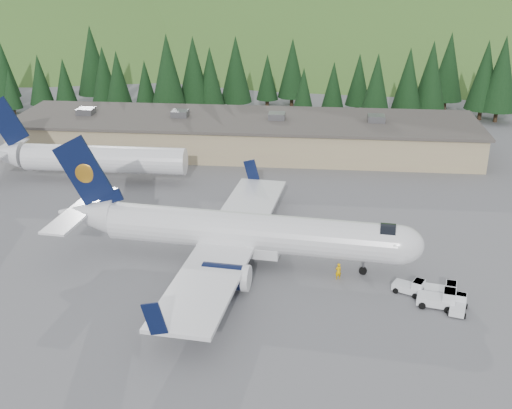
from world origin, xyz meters
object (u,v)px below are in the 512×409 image
(airliner, at_px, (239,233))
(second_airliner, at_px, (83,158))
(baggage_tug_b, at_px, (411,287))
(baggage_tug_c, at_px, (458,305))
(terminal_building, at_px, (244,134))
(baggage_tug_a, at_px, (443,290))
(baggage_tug_d, at_px, (440,299))
(ramp_worker, at_px, (338,271))

(airliner, distance_m, second_airliner, 32.36)
(baggage_tug_b, bearing_deg, baggage_tug_c, -9.78)
(second_airliner, relative_size, baggage_tug_b, 8.91)
(airliner, bearing_deg, terminal_building, 101.98)
(baggage_tug_a, bearing_deg, baggage_tug_d, -96.41)
(baggage_tug_a, relative_size, ramp_worker, 1.80)
(baggage_tug_c, height_order, ramp_worker, ramp_worker)
(baggage_tug_a, xyz_separation_m, baggage_tug_b, (-2.82, 0.30, -0.01))
(baggage_tug_c, bearing_deg, ramp_worker, 81.35)
(second_airliner, bearing_deg, baggage_tug_c, -33.46)
(airliner, xyz_separation_m, baggage_tug_d, (18.72, -6.72, -2.54))
(baggage_tug_a, distance_m, baggage_tug_b, 2.84)
(baggage_tug_b, relative_size, ramp_worker, 1.84)
(airliner, relative_size, baggage_tug_d, 10.58)
(airliner, bearing_deg, baggage_tug_a, -8.10)
(airliner, bearing_deg, baggage_tug_d, -13.68)
(baggage_tug_a, bearing_deg, terminal_building, 130.16)
(baggage_tug_a, distance_m, baggage_tug_d, 1.94)
(second_airliner, xyz_separation_m, baggage_tug_d, (42.55, -28.61, -2.54))
(terminal_building, bearing_deg, baggage_tug_d, -63.09)
(airliner, height_order, terminal_building, airliner)
(baggage_tug_a, bearing_deg, baggage_tug_c, -56.92)
(baggage_tug_b, bearing_deg, airliner, -169.79)
(baggage_tug_b, bearing_deg, second_airliner, 172.45)
(second_airliner, distance_m, baggage_tug_b, 48.31)
(airliner, relative_size, ramp_worker, 22.33)
(baggage_tug_a, height_order, ramp_worker, ramp_worker)
(terminal_building, bearing_deg, airliner, -84.09)
(second_airliner, xyz_separation_m, baggage_tug_b, (40.33, -26.46, -2.66))
(baggage_tug_c, bearing_deg, airliner, 86.22)
(second_airliner, bearing_deg, ramp_worker, -35.89)
(baggage_tug_d, bearing_deg, baggage_tug_b, 148.74)
(baggage_tug_a, relative_size, baggage_tug_b, 0.98)
(baggage_tug_a, xyz_separation_m, terminal_building, (-23.24, 42.76, 1.95))
(second_airliner, distance_m, terminal_building, 25.55)
(airliner, distance_m, baggage_tug_c, 21.68)
(second_airliner, bearing_deg, baggage_tug_a, -31.81)
(baggage_tug_c, xyz_separation_m, baggage_tug_d, (-1.53, 0.54, 0.17))
(second_airliner, height_order, ramp_worker, second_airliner)
(baggage_tug_c, distance_m, terminal_building, 51.24)
(airliner, height_order, baggage_tug_d, airliner)
(second_airliner, relative_size, terminal_building, 0.39)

